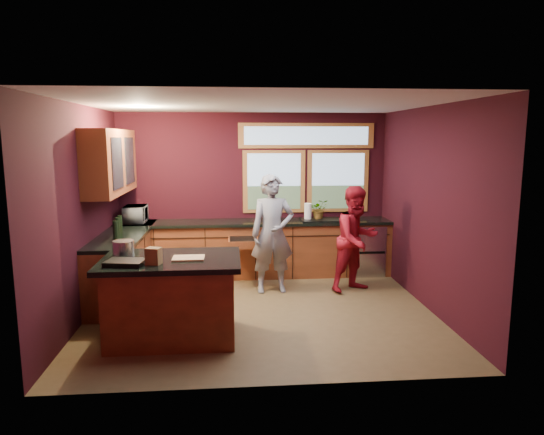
{
  "coord_description": "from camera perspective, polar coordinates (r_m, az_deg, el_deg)",
  "views": [
    {
      "loc": [
        -0.39,
        -6.18,
        2.28
      ],
      "look_at": [
        0.18,
        0.4,
        1.2
      ],
      "focal_mm": 32.0,
      "sensor_mm": 36.0,
      "label": 1
    }
  ],
  "objects": [
    {
      "name": "cutting_board",
      "position": [
        5.51,
        -9.8,
        -4.72
      ],
      "size": [
        0.35,
        0.25,
        0.02
      ],
      "primitive_type": "cube",
      "rotation": [
        0.0,
        0.0,
        0.0
      ],
      "color": "tan",
      "rests_on": "island"
    },
    {
      "name": "person_red",
      "position": [
        7.34,
        9.91,
        -2.51
      ],
      "size": [
        0.96,
        0.88,
        1.58
      ],
      "primitive_type": "imported",
      "rotation": [
        0.0,
        0.0,
        0.46
      ],
      "color": "maroon",
      "rests_on": "floor"
    },
    {
      "name": "back_counter",
      "position": [
        8.1,
        -0.64,
        -3.62
      ],
      "size": [
        4.5,
        0.64,
        0.93
      ],
      "color": "#552814",
      "rests_on": "floor"
    },
    {
      "name": "person_grey",
      "position": [
        7.17,
        0.05,
        -1.94
      ],
      "size": [
        0.67,
        0.47,
        1.76
      ],
      "primitive_type": "imported",
      "rotation": [
        0.0,
        0.0,
        0.08
      ],
      "color": "slate",
      "rests_on": "floor"
    },
    {
      "name": "potted_plant",
      "position": [
        8.15,
        5.56,
        0.95
      ],
      "size": [
        0.3,
        0.26,
        0.34
      ],
      "primitive_type": "imported",
      "color": "#999999",
      "rests_on": "back_counter"
    },
    {
      "name": "left_counter",
      "position": [
        7.42,
        -16.97,
        -5.22
      ],
      "size": [
        0.64,
        2.3,
        0.93
      ],
      "color": "#552814",
      "rests_on": "floor"
    },
    {
      "name": "paper_bag",
      "position": [
        5.34,
        -13.75,
        -4.42
      ],
      "size": [
        0.18,
        0.16,
        0.18
      ],
      "primitive_type": "cube",
      "rotation": [
        0.0,
        0.0,
        -0.3
      ],
      "color": "brown",
      "rests_on": "island"
    },
    {
      "name": "island",
      "position": [
        5.71,
        -11.65,
        -9.26
      ],
      "size": [
        1.55,
        1.05,
        0.95
      ],
      "color": "#552814",
      "rests_on": "floor"
    },
    {
      "name": "floor",
      "position": [
        6.6,
        -1.27,
        -10.89
      ],
      "size": [
        4.5,
        4.5,
        0.0
      ],
      "primitive_type": "plane",
      "color": "brown",
      "rests_on": "ground"
    },
    {
      "name": "room_shell",
      "position": [
        6.52,
        -6.77,
        5.03
      ],
      "size": [
        4.52,
        4.02,
        2.71
      ],
      "color": "black",
      "rests_on": "ground"
    },
    {
      "name": "black_tray",
      "position": [
        5.41,
        -16.88,
        -5.09
      ],
      "size": [
        0.44,
        0.34,
        0.05
      ],
      "primitive_type": "cube",
      "rotation": [
        0.0,
        0.0,
        -0.17
      ],
      "color": "black",
      "rests_on": "island"
    },
    {
      "name": "paper_towel",
      "position": [
        8.07,
        4.25,
        0.68
      ],
      "size": [
        0.12,
        0.12,
        0.28
      ],
      "primitive_type": "cylinder",
      "color": "white",
      "rests_on": "back_counter"
    },
    {
      "name": "stock_pot",
      "position": [
        5.8,
        -17.07,
        -3.49
      ],
      "size": [
        0.24,
        0.24,
        0.18
      ],
      "primitive_type": "cylinder",
      "color": "silver",
      "rests_on": "island"
    },
    {
      "name": "microwave",
      "position": [
        8.12,
        -15.74,
        0.38
      ],
      "size": [
        0.34,
        0.5,
        0.27
      ],
      "primitive_type": "imported",
      "rotation": [
        0.0,
        0.0,
        1.59
      ],
      "color": "#999999",
      "rests_on": "left_counter"
    }
  ]
}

